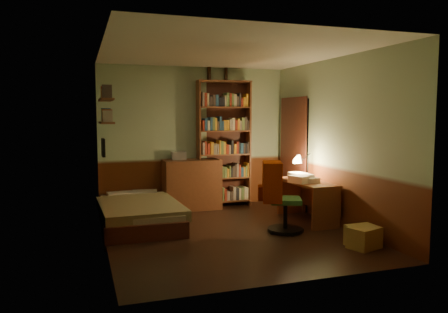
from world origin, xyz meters
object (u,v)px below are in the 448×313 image
object	(u,v)px
office_chair	(286,203)
cardboard_box_b	(363,236)
bookshelf	(224,144)
mini_stereo	(179,156)
cardboard_box_a	(364,238)
desk	(307,201)
bed	(138,204)
dresser	(192,184)
desk_lamp	(308,163)

from	to	relation	value
office_chair	cardboard_box_b	world-z (taller)	office_chair
cardboard_box_b	bookshelf	bearing A→B (deg)	106.96
mini_stereo	cardboard_box_a	bearing A→B (deg)	-56.76
office_chair	cardboard_box_b	size ratio (longest dim) A/B	2.21
mini_stereo	desk	size ratio (longest dim) A/B	0.21
mini_stereo	office_chair	distance (m)	2.44
cardboard_box_a	desk	bearing A→B (deg)	89.00
office_chair	cardboard_box_a	distance (m)	1.24
bed	cardboard_box_b	bearing A→B (deg)	-38.49
mini_stereo	dresser	bearing A→B (deg)	-26.90
desk	cardboard_box_b	world-z (taller)	desk
mini_stereo	office_chair	world-z (taller)	mini_stereo
dresser	cardboard_box_b	world-z (taller)	dresser
office_chair	cardboard_box_a	bearing A→B (deg)	-38.58
desk	bed	bearing A→B (deg)	164.35
mini_stereo	cardboard_box_b	size ratio (longest dim) A/B	0.68
mini_stereo	desk	distance (m)	2.46
desk	desk_lamp	world-z (taller)	desk_lamp
desk	office_chair	distance (m)	0.82
cardboard_box_b	cardboard_box_a	bearing A→B (deg)	-118.38
dresser	desk_lamp	bearing A→B (deg)	-32.66
cardboard_box_a	office_chair	bearing A→B (deg)	120.28
bed	bookshelf	xyz separation A→B (m)	(1.71, 0.88, 0.86)
cardboard_box_b	dresser	bearing A→B (deg)	118.10
bed	cardboard_box_a	distance (m)	3.42
desk_lamp	office_chair	world-z (taller)	desk_lamp
office_chair	bed	bearing A→B (deg)	170.68
dresser	cardboard_box_b	bearing A→B (deg)	-61.80
dresser	office_chair	world-z (taller)	dresser
desk	cardboard_box_a	bearing A→B (deg)	-92.46
office_chair	cardboard_box_a	world-z (taller)	office_chair
bed	dresser	distance (m)	1.34
dresser	office_chair	distance (m)	2.17
bed	desk_lamp	distance (m)	2.90
desk_lamp	office_chair	distance (m)	1.27
bed	cardboard_box_a	size ratio (longest dim) A/B	5.74
desk_lamp	cardboard_box_a	size ratio (longest dim) A/B	1.40
office_chair	cardboard_box_a	xyz separation A→B (m)	(0.61, -1.04, -0.29)
bed	cardboard_box_b	size ratio (longest dim) A/B	5.46
bookshelf	office_chair	size ratio (longest dim) A/B	2.75
desk	desk_lamp	size ratio (longest dim) A/B	2.37
desk	cardboard_box_b	size ratio (longest dim) A/B	3.15
bookshelf	cardboard_box_b	xyz separation A→B (m)	(0.92, -3.02, -1.04)
dresser	desk	world-z (taller)	dresser
dresser	office_chair	bearing A→B (deg)	-64.74
bookshelf	office_chair	world-z (taller)	bookshelf
mini_stereo	cardboard_box_a	distance (m)	3.68
bed	mini_stereo	xyz separation A→B (m)	(0.86, 0.92, 0.67)
dresser	desk	distance (m)	2.14
bookshelf	cardboard_box_a	distance (m)	3.38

